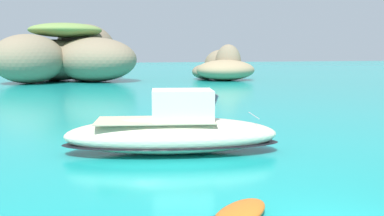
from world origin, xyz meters
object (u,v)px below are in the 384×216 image
at_px(islet_large, 70,57).
at_px(dinghy_tender, 239,214).
at_px(motorboat_cream, 173,132).
at_px(islet_small, 223,67).

xyz_separation_m(islet_large, dinghy_tender, (2.11, -65.13, -3.86)).
bearing_deg(islet_large, dinghy_tender, -88.15).
height_order(motorboat_cream, dinghy_tender, motorboat_cream).
height_order(islet_large, islet_small, islet_large).
xyz_separation_m(islet_small, motorboat_cream, (-23.57, -51.08, -1.18)).
relative_size(islet_large, islet_small, 1.99).
bearing_deg(motorboat_cream, dinghy_tender, -92.93).
xyz_separation_m(islet_large, motorboat_cream, (2.55, -56.53, -3.07)).
bearing_deg(dinghy_tender, islet_large, 91.85).
bearing_deg(islet_small, motorboat_cream, -114.77).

